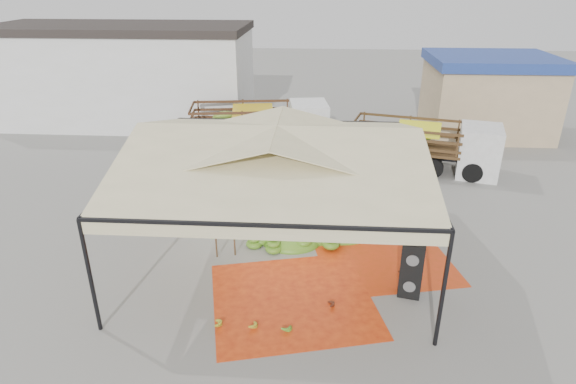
# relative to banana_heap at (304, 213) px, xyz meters

# --- Properties ---
(ground) EXTENTS (90.00, 90.00, 0.00)m
(ground) POSITION_rel_banana_heap_xyz_m (-0.75, -1.49, -0.54)
(ground) COLOR slate
(ground) RESTS_ON ground
(canopy_tent) EXTENTS (8.10, 8.10, 4.00)m
(canopy_tent) POSITION_rel_banana_heap_xyz_m (-0.75, -1.49, 2.76)
(canopy_tent) COLOR black
(canopy_tent) RESTS_ON ground
(building_white) EXTENTS (14.30, 6.30, 5.40)m
(building_white) POSITION_rel_banana_heap_xyz_m (-10.75, 12.51, 2.18)
(building_white) COLOR silver
(building_white) RESTS_ON ground
(building_tan) EXTENTS (6.30, 5.30, 4.10)m
(building_tan) POSITION_rel_banana_heap_xyz_m (9.25, 11.51, 1.54)
(building_tan) COLOR tan
(building_tan) RESTS_ON ground
(tarp_left) EXTENTS (4.96, 4.81, 0.01)m
(tarp_left) POSITION_rel_banana_heap_xyz_m (-0.16, -4.02, -0.53)
(tarp_left) COLOR #E84F15
(tarp_left) RESTS_ON ground
(tarp_right) EXTENTS (4.66, 4.81, 0.01)m
(tarp_right) POSITION_rel_banana_heap_xyz_m (2.41, -1.57, -0.53)
(tarp_right) COLOR red
(tarp_right) RESTS_ON ground
(banana_heap) EXTENTS (5.80, 5.13, 1.07)m
(banana_heap) POSITION_rel_banana_heap_xyz_m (0.00, 0.00, 0.00)
(banana_heap) COLOR #467C19
(banana_heap) RESTS_ON ground
(hand_yellow_a) EXTENTS (0.52, 0.46, 0.20)m
(hand_yellow_a) POSITION_rel_banana_heap_xyz_m (-1.11, -5.16, -0.44)
(hand_yellow_a) COLOR gold
(hand_yellow_a) RESTS_ON ground
(hand_yellow_b) EXTENTS (0.52, 0.45, 0.21)m
(hand_yellow_b) POSITION_rel_banana_heap_xyz_m (-2.00, -5.19, -0.43)
(hand_yellow_b) COLOR gold
(hand_yellow_b) RESTS_ON ground
(hand_red_a) EXTENTS (0.49, 0.44, 0.18)m
(hand_red_a) POSITION_rel_banana_heap_xyz_m (2.83, -2.52, -0.44)
(hand_red_a) COLOR #5F2915
(hand_red_a) RESTS_ON ground
(hand_red_b) EXTENTS (0.46, 0.40, 0.19)m
(hand_red_b) POSITION_rel_banana_heap_xyz_m (0.79, -4.24, -0.44)
(hand_red_b) COLOR #522A12
(hand_red_b) RESTS_ON ground
(hand_green) EXTENTS (0.53, 0.53, 0.19)m
(hand_green) POSITION_rel_banana_heap_xyz_m (-0.26, -5.19, -0.44)
(hand_green) COLOR #3C7017
(hand_green) RESTS_ON ground
(hanging_bunches) EXTENTS (3.24, 0.24, 0.20)m
(hanging_bunches) POSITION_rel_banana_heap_xyz_m (0.10, -2.80, 2.08)
(hanging_bunches) COLOR #3F811A
(hanging_bunches) RESTS_ON ground
(speaker_stack) EXTENTS (0.68, 0.62, 1.61)m
(speaker_stack) POSITION_rel_banana_heap_xyz_m (2.95, -3.56, 0.27)
(speaker_stack) COLOR black
(speaker_stack) RESTS_ON ground
(banana_leaves) EXTENTS (0.96, 1.36, 3.70)m
(banana_leaves) POSITION_rel_banana_heap_xyz_m (-2.33, -1.60, -0.54)
(banana_leaves) COLOR #35761F
(banana_leaves) RESTS_ON ground
(vendor) EXTENTS (0.71, 0.59, 1.65)m
(vendor) POSITION_rel_banana_heap_xyz_m (0.94, 1.70, 0.29)
(vendor) COLOR gray
(vendor) RESTS_ON ground
(truck_left) EXTENTS (6.74, 3.08, 2.23)m
(truck_left) POSITION_rel_banana_heap_xyz_m (-2.19, 8.14, 0.84)
(truck_left) COLOR #4B2619
(truck_left) RESTS_ON ground
(truck_right) EXTENTS (6.45, 3.56, 2.10)m
(truck_right) POSITION_rel_banana_heap_xyz_m (5.27, 5.78, 0.76)
(truck_right) COLOR #4B3719
(truck_right) RESTS_ON ground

